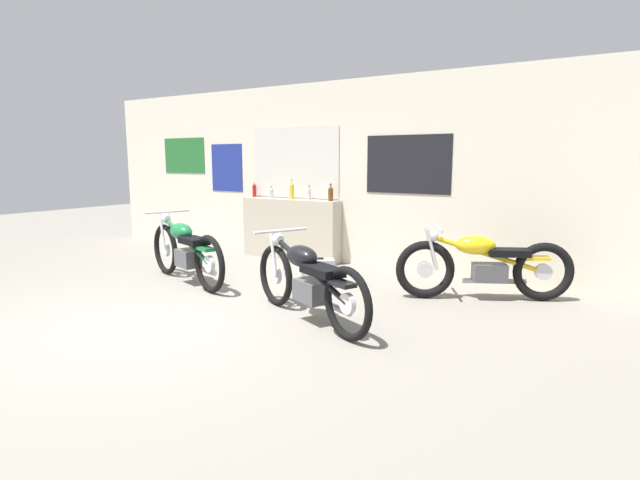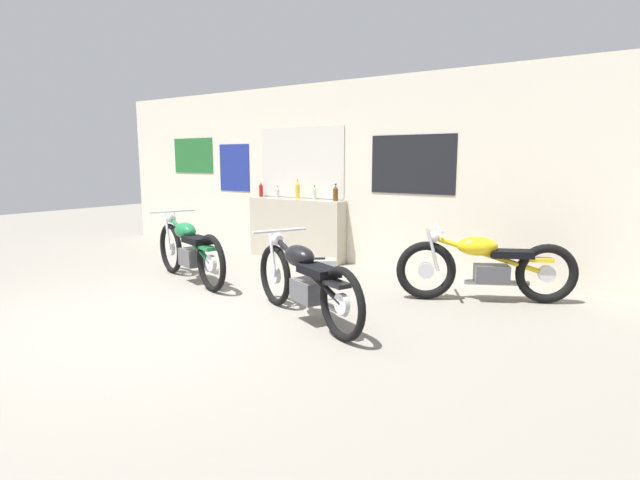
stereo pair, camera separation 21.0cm
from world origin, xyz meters
TOP-DOWN VIEW (x-y plane):
  - ground_plane at (0.00, 0.00)m, footprint 24.00×24.00m
  - wall_back at (-0.02, 3.57)m, footprint 10.00×0.07m
  - sill_counter at (-0.77, 3.39)m, footprint 1.77×0.28m
  - bottle_leftmost at (-1.55, 3.43)m, footprint 0.07×0.07m
  - bottle_left_center at (-1.17, 3.41)m, footprint 0.07×0.07m
  - bottle_center at (-0.72, 3.37)m, footprint 0.07×0.07m
  - bottle_right_center at (-0.43, 3.44)m, footprint 0.06×0.06m
  - bottle_rightmost at (-0.00, 3.38)m, footprint 0.08×0.08m
  - motorcycle_green at (-0.99, 1.33)m, footprint 1.95×0.82m
  - motorcycle_black at (1.25, 0.86)m, footprint 1.86×0.96m
  - motorcycle_yellow at (2.54, 2.59)m, footprint 1.84×1.04m
  - hard_case_silver at (0.59, 2.08)m, footprint 0.46×0.43m

SIDE VIEW (x-z plane):
  - ground_plane at x=0.00m, z-range 0.00..0.00m
  - hard_case_silver at x=0.59m, z-range -0.01..0.37m
  - motorcycle_yellow at x=2.54m, z-range -0.02..0.83m
  - motorcycle_black at x=1.25m, z-range -0.01..0.86m
  - motorcycle_green at x=-0.99m, z-range -0.02..0.90m
  - sill_counter at x=-0.77m, z-range 0.00..0.98m
  - bottle_left_center at x=-1.17m, z-range 0.97..1.17m
  - bottle_right_center at x=-0.43m, z-range 0.97..1.20m
  - bottle_leftmost at x=-1.55m, z-range 0.97..1.24m
  - bottle_rightmost at x=0.00m, z-range 0.97..1.24m
  - bottle_center at x=-0.72m, z-range 0.97..1.28m
  - wall_back at x=-0.02m, z-range 0.01..2.81m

